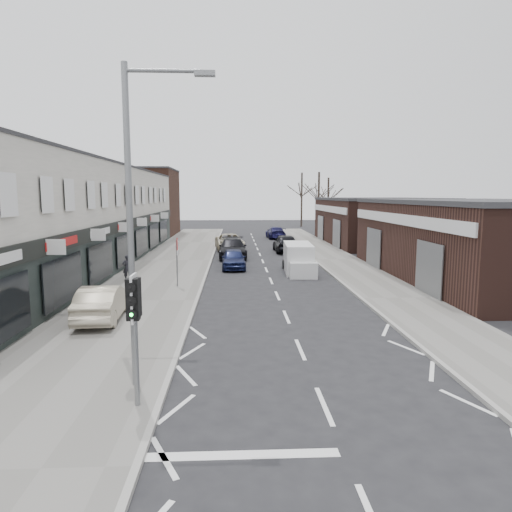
{
  "coord_description": "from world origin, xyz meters",
  "views": [
    {
      "loc": [
        -2.11,
        -12.22,
        4.99
      ],
      "look_at": [
        -1.28,
        5.6,
        2.6
      ],
      "focal_mm": 32.0,
      "sensor_mm": 36.0,
      "label": 1
    }
  ],
  "objects": [
    {
      "name": "warning_sign",
      "position": [
        -5.16,
        12.0,
        2.2
      ],
      "size": [
        0.12,
        0.8,
        2.7
      ],
      "color": "slate",
      "rests_on": "pavement_left"
    },
    {
      "name": "right_unit_near",
      "position": [
        12.5,
        14.0,
        2.25
      ],
      "size": [
        10.0,
        18.0,
        4.5
      ],
      "primitive_type": "cube",
      "color": "#361E18",
      "rests_on": "ground"
    },
    {
      "name": "sedan_on_pavement",
      "position": [
        -7.33,
        5.55,
        0.81
      ],
      "size": [
        1.73,
        4.26,
        1.38
      ],
      "primitive_type": "imported",
      "rotation": [
        0.0,
        0.0,
        3.21
      ],
      "color": "#A49A83",
      "rests_on": "pavement_left"
    },
    {
      "name": "pavement_right",
      "position": [
        5.75,
        22.0,
        0.06
      ],
      "size": [
        3.5,
        64.0,
        0.12
      ],
      "primitive_type": "cube",
      "color": "slate",
      "rests_on": "ground"
    },
    {
      "name": "street_lamp",
      "position": [
        -4.53,
        -0.8,
        4.62
      ],
      "size": [
        2.23,
        0.22,
        8.0
      ],
      "color": "slate",
      "rests_on": "pavement_left"
    },
    {
      "name": "tree_far_a",
      "position": [
        9.0,
        48.0,
        0.0
      ],
      "size": [
        3.6,
        3.6,
        8.0
      ],
      "primitive_type": null,
      "color": "#382D26",
      "rests_on": "ground"
    },
    {
      "name": "shop_terrace_left",
      "position": [
        -13.5,
        19.5,
        3.55
      ],
      "size": [
        8.0,
        41.0,
        7.1
      ],
      "primitive_type": "cube",
      "color": "silver",
      "rests_on": "ground"
    },
    {
      "name": "pedestrian",
      "position": [
        -8.23,
        13.74,
        0.87
      ],
      "size": [
        0.6,
        0.45,
        1.51
      ],
      "primitive_type": "imported",
      "rotation": [
        0.0,
        0.0,
        3.31
      ],
      "color": "black",
      "rests_on": "pavement_left"
    },
    {
      "name": "pavement_left",
      "position": [
        -6.75,
        22.0,
        0.06
      ],
      "size": [
        5.5,
        64.0,
        0.12
      ],
      "primitive_type": "cube",
      "color": "slate",
      "rests_on": "ground"
    },
    {
      "name": "right_unit_far",
      "position": [
        12.5,
        34.0,
        2.25
      ],
      "size": [
        10.0,
        16.0,
        4.5
      ],
      "primitive_type": "cube",
      "color": "#361E18",
      "rests_on": "ground"
    },
    {
      "name": "tree_far_c",
      "position": [
        8.5,
        60.0,
        0.0
      ],
      "size": [
        3.6,
        3.6,
        8.5
      ],
      "primitive_type": null,
      "color": "#382D26",
      "rests_on": "ground"
    },
    {
      "name": "traffic_light",
      "position": [
        -4.4,
        -2.02,
        2.41
      ],
      "size": [
        0.28,
        0.6,
        3.1
      ],
      "color": "slate",
      "rests_on": "pavement_left"
    },
    {
      "name": "parked_car_right_a",
      "position": [
        3.0,
        24.32,
        0.67
      ],
      "size": [
        1.58,
        4.1,
        1.33
      ],
      "primitive_type": "imported",
      "rotation": [
        0.0,
        0.0,
        3.18
      ],
      "color": "silver",
      "rests_on": "ground"
    },
    {
      "name": "parked_car_left_b",
      "position": [
        -2.28,
        23.9,
        0.78
      ],
      "size": [
        2.27,
        5.38,
        1.55
      ],
      "primitive_type": "imported",
      "rotation": [
        0.0,
        0.0,
        0.02
      ],
      "color": "black",
      "rests_on": "ground"
    },
    {
      "name": "ground",
      "position": [
        0.0,
        0.0,
        0.0
      ],
      "size": [
        160.0,
        160.0,
        0.0
      ],
      "primitive_type": "plane",
      "color": "black",
      "rests_on": "ground"
    },
    {
      "name": "parked_car_left_a",
      "position": [
        -2.2,
        18.62,
        0.67
      ],
      "size": [
        1.67,
        3.99,
        1.35
      ],
      "primitive_type": "imported",
      "rotation": [
        0.0,
        0.0,
        0.02
      ],
      "color": "#151C42",
      "rests_on": "ground"
    },
    {
      "name": "tree_far_b",
      "position": [
        11.5,
        54.0,
        0.0
      ],
      "size": [
        3.6,
        3.6,
        7.5
      ],
      "primitive_type": null,
      "color": "#382D26",
      "rests_on": "ground"
    },
    {
      "name": "brick_block_far",
      "position": [
        -13.5,
        45.0,
        4.0
      ],
      "size": [
        8.0,
        10.0,
        8.0
      ],
      "primitive_type": "cube",
      "color": "#44271D",
      "rests_on": "ground"
    },
    {
      "name": "parked_car_left_c",
      "position": [
        -2.58,
        29.34,
        0.74
      ],
      "size": [
        2.95,
        5.51,
        1.47
      ],
      "primitive_type": "imported",
      "rotation": [
        0.0,
        0.0,
        0.1
      ],
      "color": "#B5AB91",
      "rests_on": "ground"
    },
    {
      "name": "white_van",
      "position": [
        2.0,
        16.82,
        0.88
      ],
      "size": [
        1.89,
        4.88,
        1.87
      ],
      "rotation": [
        0.0,
        0.0,
        -0.05
      ],
      "color": "silver",
      "rests_on": "ground"
    },
    {
      "name": "parked_car_right_c",
      "position": [
        2.61,
        40.3,
        0.68
      ],
      "size": [
        2.14,
        4.8,
        1.37
      ],
      "primitive_type": "imported",
      "rotation": [
        0.0,
        0.0,
        3.19
      ],
      "color": "#15133E",
      "rests_on": "ground"
    },
    {
      "name": "parked_car_right_b",
      "position": [
        2.33,
        27.54,
        0.8
      ],
      "size": [
        1.97,
        4.73,
        1.6
      ],
      "primitive_type": "imported",
      "rotation": [
        0.0,
        0.0,
        3.16
      ],
      "color": "black",
      "rests_on": "ground"
    }
  ]
}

